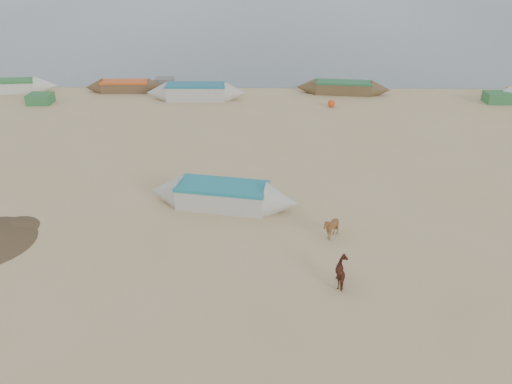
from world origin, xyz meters
TOP-DOWN VIEW (x-y plane):
  - ground at (0.00, 0.00)m, footprint 140.00×140.00m
  - sea at (0.00, 82.00)m, footprint 160.00×160.00m
  - calf_front at (2.48, 2.62)m, footprint 0.84×0.78m
  - calf_right at (2.56, 0.13)m, footprint 0.92×0.97m
  - near_canoe at (-1.25, 4.83)m, footprint 5.73×2.35m
  - waterline_canoes at (-1.41, 20.00)m, footprint 60.27×3.37m
  - beach_clutter at (4.35, 19.59)m, footprint 46.96×5.57m

SIDE VIEW (x-z plane):
  - ground at x=0.00m, z-range 0.00..0.00m
  - sea at x=0.00m, z-range 0.01..0.01m
  - beach_clutter at x=4.35m, z-range -0.02..0.62m
  - calf_right at x=2.56m, z-range 0.00..0.77m
  - calf_front at x=2.48m, z-range 0.00..0.80m
  - waterline_canoes at x=-1.41m, z-range -0.08..0.91m
  - near_canoe at x=-1.25m, z-range 0.00..0.88m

